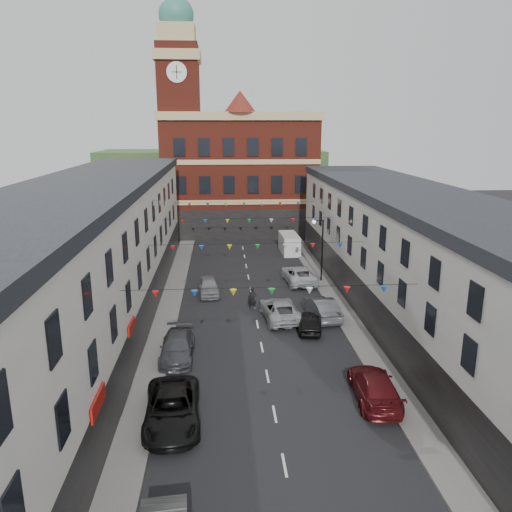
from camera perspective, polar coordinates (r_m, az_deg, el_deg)
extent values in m
plane|color=black|center=(33.89, 0.67, -10.39)|extent=(160.00, 160.00, 0.00)
cube|color=#605E5B|center=(35.84, -10.80, -9.08)|extent=(1.80, 64.00, 0.15)
cube|color=#605E5B|center=(36.82, 11.29, -8.45)|extent=(1.80, 64.00, 0.15)
cube|color=silver|center=(34.22, -19.57, -2.07)|extent=(8.00, 56.00, 10.00)
cube|color=black|center=(33.15, -20.36, 6.83)|extent=(8.40, 56.00, 0.70)
cube|color=black|center=(34.46, -12.53, -7.42)|extent=(0.12, 56.00, 3.20)
cube|color=silver|center=(36.08, 19.59, -2.05)|extent=(8.00, 56.00, 9.00)
cube|color=black|center=(35.06, 20.27, 5.56)|extent=(8.40, 56.00, 0.70)
cube|color=black|center=(35.60, 13.16, -6.73)|extent=(0.12, 56.00, 3.20)
cube|color=maroon|center=(68.98, -1.94, 8.96)|extent=(20.00, 12.00, 15.00)
cube|color=tan|center=(68.65, -2.00, 15.62)|extent=(20.60, 12.60, 1.00)
cone|color=maroon|center=(63.71, -1.84, 17.23)|extent=(4.00, 4.00, 2.60)
cube|color=maroon|center=(65.82, -8.57, 12.46)|extent=(5.00, 5.00, 24.00)
cube|color=tan|center=(66.28, -8.94, 21.57)|extent=(5.60, 5.60, 1.20)
cube|color=tan|center=(66.57, -9.01, 23.36)|extent=(4.40, 4.40, 3.00)
sphere|color=#2D715D|center=(67.02, -9.11, 25.55)|extent=(4.20, 4.20, 4.20)
cylinder|color=white|center=(63.53, -9.06, 20.05)|extent=(2.40, 0.12, 2.40)
cube|color=#284821|center=(93.07, -4.99, 8.85)|extent=(40.00, 14.00, 10.00)
cylinder|color=black|center=(46.96, 7.56, 0.55)|extent=(0.14, 0.14, 6.00)
cylinder|color=black|center=(46.26, 7.20, 4.03)|extent=(0.90, 0.10, 0.10)
sphere|color=beige|center=(46.20, 6.64, 3.90)|extent=(0.36, 0.36, 0.36)
imported|color=black|center=(26.12, -9.56, -16.80)|extent=(3.00, 5.95, 1.62)
imported|color=#42444A|center=(32.59, -9.00, -10.23)|extent=(2.06, 5.05, 1.46)
imported|color=gray|center=(43.94, -5.42, -3.43)|extent=(2.10, 4.51, 1.49)
imported|color=#571115|center=(28.39, 13.40, -14.32)|extent=(2.55, 5.52, 1.56)
imported|color=black|center=(36.42, 6.04, -7.47)|extent=(1.96, 4.13, 1.36)
imported|color=#52545A|center=(38.80, 7.52, -5.90)|extent=(2.37, 5.08, 1.61)
imported|color=silver|center=(47.10, 4.91, -2.13)|extent=(3.08, 5.87, 1.57)
imported|color=#ABAEB2|center=(38.28, 2.77, -6.12)|extent=(3.15, 5.83, 1.55)
cube|color=silver|center=(58.12, 3.82, 1.44)|extent=(1.99, 4.95, 2.17)
imported|color=black|center=(40.05, -0.42, -4.92)|extent=(0.75, 0.57, 1.85)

